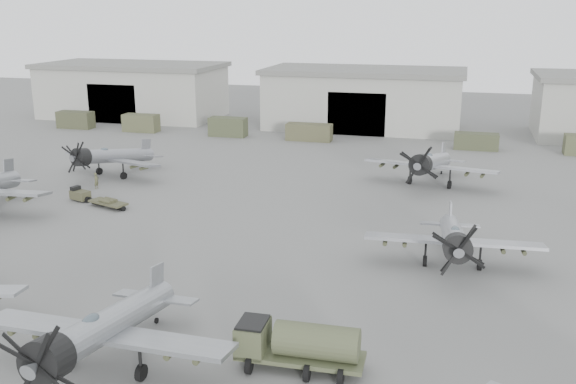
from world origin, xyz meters
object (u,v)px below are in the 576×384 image
(aircraft_far_1, at_px, (430,163))
(ground_crew, at_px, (96,181))
(aircraft_near_1, at_px, (100,331))
(tug_trailer, at_px, (91,198))
(aircraft_mid_2, at_px, (454,238))
(aircraft_far_0, at_px, (109,157))
(fuel_tanker, at_px, (298,343))

(aircraft_far_1, bearing_deg, ground_crew, -153.06)
(aircraft_near_1, relative_size, tug_trailer, 1.97)
(aircraft_near_1, distance_m, tug_trailer, 30.09)
(aircraft_mid_2, xyz_separation_m, tug_trailer, (-32.25, 7.10, -1.70))
(aircraft_mid_2, xyz_separation_m, aircraft_far_1, (-2.75, 21.03, 0.21))
(aircraft_far_0, height_order, tug_trailer, aircraft_far_0)
(aircraft_far_1, distance_m, tug_trailer, 32.68)
(tug_trailer, bearing_deg, fuel_tanker, -22.89)
(aircraft_far_0, distance_m, aircraft_far_1, 33.09)
(aircraft_mid_2, height_order, aircraft_far_0, aircraft_far_0)
(aircraft_near_1, relative_size, aircraft_far_0, 1.07)
(aircraft_mid_2, xyz_separation_m, aircraft_far_0, (-35.46, 16.08, 0.01))
(ground_crew, bearing_deg, aircraft_far_1, -66.48)
(aircraft_far_1, xyz_separation_m, fuel_tanker, (-4.25, -36.06, -1.02))
(aircraft_near_1, height_order, fuel_tanker, aircraft_near_1)
(fuel_tanker, relative_size, tug_trailer, 0.96)
(aircraft_near_1, xyz_separation_m, ground_crew, (-18.40, 29.73, -1.57))
(aircraft_mid_2, xyz_separation_m, fuel_tanker, (-7.00, -15.03, -0.80))
(aircraft_far_0, relative_size, aircraft_far_1, 0.91)
(aircraft_far_0, relative_size, ground_crew, 7.52)
(aircraft_mid_2, bearing_deg, fuel_tanker, -119.12)
(aircraft_mid_2, height_order, fuel_tanker, aircraft_mid_2)
(aircraft_mid_2, distance_m, ground_crew, 36.29)
(fuel_tanker, bearing_deg, ground_crew, 133.96)
(aircraft_near_1, bearing_deg, aircraft_far_0, 120.41)
(aircraft_far_1, relative_size, fuel_tanker, 2.10)
(aircraft_mid_2, xyz_separation_m, ground_crew, (-34.36, 11.60, -1.39))
(aircraft_mid_2, bearing_deg, aircraft_far_0, 151.47)
(aircraft_near_1, distance_m, fuel_tanker, 9.53)
(aircraft_far_1, bearing_deg, aircraft_far_0, -161.07)
(aircraft_near_1, height_order, ground_crew, aircraft_near_1)
(aircraft_far_0, height_order, fuel_tanker, aircraft_far_0)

